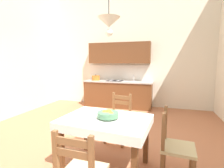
{
  "coord_description": "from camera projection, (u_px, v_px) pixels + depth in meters",
  "views": [
    {
      "loc": [
        1.23,
        -2.84,
        1.54
      ],
      "look_at": [
        0.0,
        1.23,
        0.99
      ],
      "focal_mm": 27.16,
      "sensor_mm": 36.0,
      "label": 1
    }
  ],
  "objects": [
    {
      "name": "wall_back",
      "position": [
        127.0,
        47.0,
        5.94
      ],
      "size": [
        6.19,
        0.12,
        4.11
      ],
      "primitive_type": "cube",
      "color": "silver",
      "rests_on": "ground_plane"
    },
    {
      "name": "fruit_bowl",
      "position": [
        108.0,
        114.0,
        2.38
      ],
      "size": [
        0.3,
        0.3,
        0.12
      ],
      "color": "#4C7F5B",
      "rests_on": "dining_table"
    },
    {
      "name": "kitchen_cabinetry",
      "position": [
        118.0,
        82.0,
        5.85
      ],
      "size": [
        2.34,
        0.63,
        2.2
      ],
      "color": "brown",
      "rests_on": "ground_plane"
    },
    {
      "name": "pendant_lamp",
      "position": [
        109.0,
        23.0,
        2.36
      ],
      "size": [
        0.32,
        0.32,
        0.8
      ],
      "color": "black"
    },
    {
      "name": "dining_table",
      "position": [
        106.0,
        128.0,
        2.43
      ],
      "size": [
        1.3,
        0.98,
        0.75
      ],
      "color": "brown",
      "rests_on": "ground_plane"
    },
    {
      "name": "ground_plane",
      "position": [
        93.0,
        145.0,
        3.26
      ],
      "size": [
        6.19,
        6.7,
        0.1
      ],
      "primitive_type": "cube",
      "color": "#B7704C"
    },
    {
      "name": "dining_chair_window_side",
      "position": [
        175.0,
        146.0,
        2.23
      ],
      "size": [
        0.45,
        0.45,
        0.93
      ],
      "color": "#D1BC89",
      "rests_on": "ground_plane"
    },
    {
      "name": "dining_chair_kitchen_side",
      "position": [
        119.0,
        119.0,
        3.3
      ],
      "size": [
        0.49,
        0.49,
        0.93
      ],
      "color": "#D1BC89",
      "rests_on": "ground_plane"
    }
  ]
}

